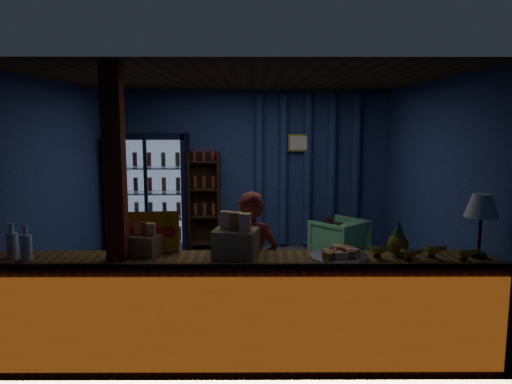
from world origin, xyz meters
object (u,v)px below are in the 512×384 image
at_px(shopkeeper, 251,268).
at_px(pastry_tray, 339,255).
at_px(green_chair, 339,239).
at_px(table_lamp, 482,208).

height_order(shopkeeper, pastry_tray, shopkeeper).
bearing_deg(green_chair, table_lamp, 58.81).
xyz_separation_m(green_chair, table_lamp, (0.65, -3.21, 1.06)).
bearing_deg(green_chair, shopkeeper, 22.06).
bearing_deg(pastry_tray, green_chair, 80.12).
bearing_deg(green_chair, pastry_tray, 37.54).
distance_m(green_chair, table_lamp, 3.45).
bearing_deg(table_lamp, green_chair, 101.39).
distance_m(shopkeeper, green_chair, 3.10).
bearing_deg(pastry_tray, shopkeeper, 149.44).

